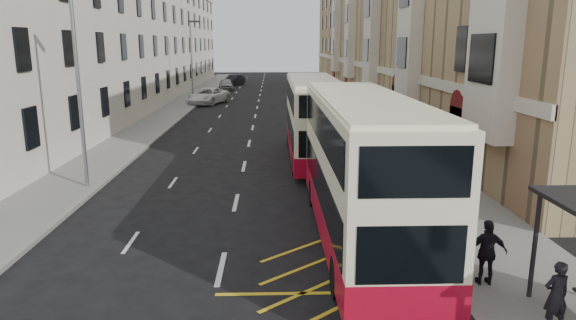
{
  "coord_description": "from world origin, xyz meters",
  "views": [
    {
      "loc": [
        1.44,
        -9.15,
        6.08
      ],
      "look_at": [
        1.97,
        7.83,
        2.18
      ],
      "focal_mm": 32.0,
      "sensor_mm": 36.0,
      "label": 1
    }
  ],
  "objects_px": {
    "street_lamp_near": "(79,79)",
    "pedestrian_far": "(487,252)",
    "double_decker_rear": "(313,119)",
    "car_dark": "(234,80)",
    "car_silver": "(226,84)",
    "pedestrian_near": "(556,296)",
    "double_decker_front": "(362,169)",
    "street_lamp_far": "(192,58)",
    "car_red": "(298,81)",
    "white_van": "(208,96)"
  },
  "relations": [
    {
      "from": "street_lamp_near",
      "to": "pedestrian_far",
      "type": "xyz_separation_m",
      "value": [
        13.12,
        -9.4,
        -3.65
      ]
    },
    {
      "from": "double_decker_rear",
      "to": "car_dark",
      "type": "bearing_deg",
      "value": 98.97
    },
    {
      "from": "car_silver",
      "to": "double_decker_rear",
      "type": "bearing_deg",
      "value": -87.85
    },
    {
      "from": "double_decker_rear",
      "to": "pedestrian_near",
      "type": "bearing_deg",
      "value": -77.57
    },
    {
      "from": "double_decker_front",
      "to": "car_silver",
      "type": "bearing_deg",
      "value": 99.28
    },
    {
      "from": "street_lamp_far",
      "to": "pedestrian_near",
      "type": "xyz_separation_m",
      "value": [
        13.7,
        -41.52,
        -3.72
      ]
    },
    {
      "from": "pedestrian_near",
      "to": "car_silver",
      "type": "xyz_separation_m",
      "value": [
        -11.92,
        58.19,
        -0.19
      ]
    },
    {
      "from": "pedestrian_near",
      "to": "car_dark",
      "type": "xyz_separation_m",
      "value": [
        -11.43,
        65.83,
        -0.17
      ]
    },
    {
      "from": "street_lamp_far",
      "to": "double_decker_rear",
      "type": "relative_size",
      "value": 0.74
    },
    {
      "from": "street_lamp_far",
      "to": "pedestrian_near",
      "type": "relative_size",
      "value": 5.19
    },
    {
      "from": "car_silver",
      "to": "car_dark",
      "type": "relative_size",
      "value": 0.94
    },
    {
      "from": "double_decker_front",
      "to": "car_silver",
      "type": "height_order",
      "value": "double_decker_front"
    },
    {
      "from": "double_decker_rear",
      "to": "pedestrian_far",
      "type": "height_order",
      "value": "double_decker_rear"
    },
    {
      "from": "car_silver",
      "to": "car_red",
      "type": "distance_m",
      "value": 11.27
    },
    {
      "from": "street_lamp_near",
      "to": "pedestrian_far",
      "type": "distance_m",
      "value": 16.55
    },
    {
      "from": "car_dark",
      "to": "pedestrian_near",
      "type": "bearing_deg",
      "value": -58.48
    },
    {
      "from": "street_lamp_near",
      "to": "car_silver",
      "type": "relative_size",
      "value": 1.87
    },
    {
      "from": "pedestrian_far",
      "to": "car_dark",
      "type": "height_order",
      "value": "pedestrian_far"
    },
    {
      "from": "double_decker_front",
      "to": "pedestrian_near",
      "type": "bearing_deg",
      "value": -59.92
    },
    {
      "from": "pedestrian_near",
      "to": "white_van",
      "type": "height_order",
      "value": "pedestrian_near"
    },
    {
      "from": "street_lamp_near",
      "to": "street_lamp_far",
      "type": "height_order",
      "value": "same"
    },
    {
      "from": "street_lamp_near",
      "to": "double_decker_rear",
      "type": "distance_m",
      "value": 11.66
    },
    {
      "from": "pedestrian_far",
      "to": "car_silver",
      "type": "relative_size",
      "value": 0.39
    },
    {
      "from": "double_decker_front",
      "to": "white_van",
      "type": "distance_m",
      "value": 38.17
    },
    {
      "from": "car_red",
      "to": "street_lamp_near",
      "type": "bearing_deg",
      "value": 96.22
    },
    {
      "from": "pedestrian_far",
      "to": "white_van",
      "type": "relative_size",
      "value": 0.29
    },
    {
      "from": "double_decker_front",
      "to": "car_silver",
      "type": "relative_size",
      "value": 2.67
    },
    {
      "from": "double_decker_rear",
      "to": "car_silver",
      "type": "height_order",
      "value": "double_decker_rear"
    },
    {
      "from": "double_decker_front",
      "to": "pedestrian_far",
      "type": "height_order",
      "value": "double_decker_front"
    },
    {
      "from": "car_red",
      "to": "pedestrian_far",
      "type": "bearing_deg",
      "value": 110.13
    },
    {
      "from": "double_decker_rear",
      "to": "street_lamp_near",
      "type": "bearing_deg",
      "value": -150.68
    },
    {
      "from": "street_lamp_far",
      "to": "car_red",
      "type": "bearing_deg",
      "value": 62.6
    },
    {
      "from": "pedestrian_near",
      "to": "car_silver",
      "type": "height_order",
      "value": "pedestrian_near"
    },
    {
      "from": "pedestrian_far",
      "to": "car_silver",
      "type": "xyz_separation_m",
      "value": [
        -11.34,
        56.08,
        -0.26
      ]
    },
    {
      "from": "car_dark",
      "to": "double_decker_rear",
      "type": "bearing_deg",
      "value": -59.39
    },
    {
      "from": "double_decker_front",
      "to": "pedestrian_far",
      "type": "relative_size",
      "value": 6.78
    },
    {
      "from": "car_silver",
      "to": "car_red",
      "type": "relative_size",
      "value": 0.8
    },
    {
      "from": "double_decker_rear",
      "to": "car_silver",
      "type": "distance_m",
      "value": 41.92
    },
    {
      "from": "street_lamp_near",
      "to": "double_decker_front",
      "type": "height_order",
      "value": "street_lamp_near"
    },
    {
      "from": "double_decker_front",
      "to": "car_dark",
      "type": "relative_size",
      "value": 2.52
    },
    {
      "from": "double_decker_rear",
      "to": "car_red",
      "type": "relative_size",
      "value": 2.0
    },
    {
      "from": "pedestrian_far",
      "to": "car_red",
      "type": "bearing_deg",
      "value": -86.08
    },
    {
      "from": "pedestrian_far",
      "to": "white_van",
      "type": "xyz_separation_m",
      "value": [
        -11.83,
        40.36,
        -0.19
      ]
    },
    {
      "from": "street_lamp_near",
      "to": "pedestrian_far",
      "type": "bearing_deg",
      "value": -35.63
    },
    {
      "from": "double_decker_front",
      "to": "car_silver",
      "type": "xyz_separation_m",
      "value": [
        -8.74,
        52.72,
        -1.59
      ]
    },
    {
      "from": "street_lamp_near",
      "to": "car_dark",
      "type": "height_order",
      "value": "street_lamp_near"
    },
    {
      "from": "pedestrian_near",
      "to": "pedestrian_far",
      "type": "distance_m",
      "value": 2.2
    },
    {
      "from": "white_van",
      "to": "car_silver",
      "type": "relative_size",
      "value": 1.36
    },
    {
      "from": "double_decker_front",
      "to": "pedestrian_near",
      "type": "distance_m",
      "value": 6.48
    },
    {
      "from": "double_decker_front",
      "to": "pedestrian_far",
      "type": "xyz_separation_m",
      "value": [
        2.6,
        -3.35,
        -1.32
      ]
    }
  ]
}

